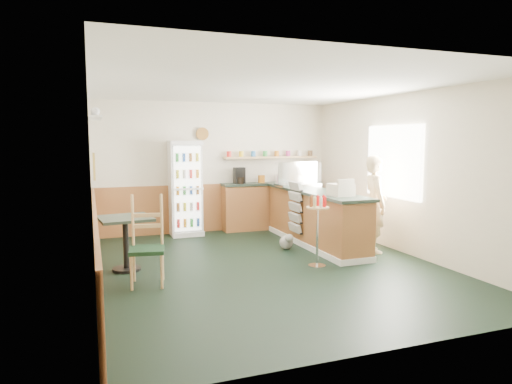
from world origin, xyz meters
name	(u,v)px	position (x,y,z in m)	size (l,w,h in m)	color
ground	(268,266)	(0.00, 0.00, 0.00)	(6.00, 6.00, 0.00)	black
room_envelope	(239,165)	(-0.23, 0.73, 1.52)	(5.04, 6.02, 2.72)	beige
service_counter	(315,220)	(1.35, 1.07, 0.46)	(0.68, 3.01, 1.01)	#9F5D33
back_counter	(272,203)	(1.19, 2.80, 0.55)	(2.24, 0.42, 1.69)	#9F5D33
drinks_fridge	(186,188)	(-0.71, 2.74, 0.95)	(0.63, 0.53, 1.91)	white
display_case	(298,174)	(1.35, 1.83, 1.25)	(0.84, 0.44, 0.48)	silver
cash_register	(341,190)	(1.35, 0.18, 1.11)	(0.34, 0.36, 0.20)	beige
shopkeeper	(375,204)	(2.05, 0.22, 0.83)	(0.55, 0.40, 1.66)	tan
condiment_stand	(318,221)	(0.70, -0.26, 0.71)	(0.34, 0.34, 1.07)	silver
newspaper_rack	(295,207)	(0.99, 1.17, 0.70)	(0.09, 0.47, 0.94)	black
cafe_table	(126,233)	(-2.05, 0.51, 0.56)	(0.81, 0.81, 0.80)	black
cafe_chair	(146,238)	(-1.84, -0.20, 0.62)	(0.51, 0.51, 1.19)	black
dog_doorstop	(287,242)	(0.71, 0.90, 0.14)	(0.24, 0.31, 0.29)	#989892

